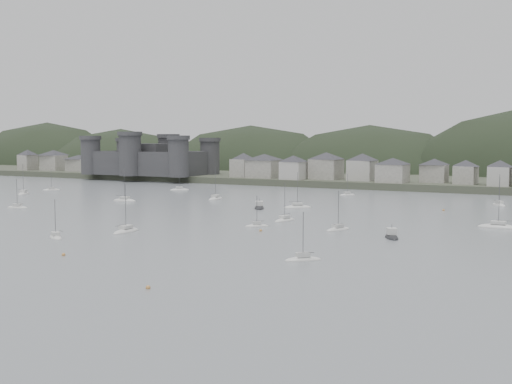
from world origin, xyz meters
The scene contains 9 objects.
ground centered at (0.00, 0.00, 0.00)m, with size 900.00×900.00×0.00m, color slate.
far_shore_land centered at (0.00, 295.00, 1.50)m, with size 900.00×250.00×3.00m, color #383D2D.
forested_ridge centered at (4.83, 269.40, -11.28)m, with size 851.55×103.94×102.57m.
castle centered at (-120.00, 179.80, 10.96)m, with size 66.00×43.00×20.00m.
waterfront_town centered at (50.59, 183.34, 8.66)m, with size 451.48×28.46×12.92m.
moored_fleet centered at (-18.19, 65.65, 0.18)m, with size 233.88×166.15×13.09m.
motor_launch_near centered at (48.40, 47.06, 0.30)m, with size 5.59×7.51×3.72m.
motor_launch_far centered at (-4.31, 85.01, 0.29)m, with size 6.38×8.57×3.94m.
mooring_buoys centered at (16.39, 32.60, 0.15)m, with size 169.99×122.26×0.70m.
Camera 1 is at (87.65, -86.25, 21.17)m, focal length 44.81 mm.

